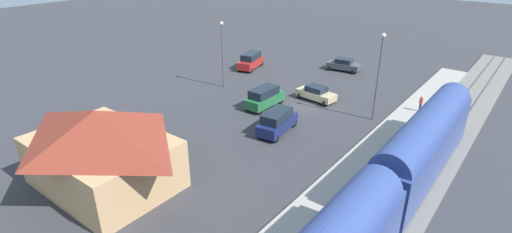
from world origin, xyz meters
name	(u,v)px	position (x,y,z in m)	size (l,w,h in m)	color
ground_plane	(306,106)	(0.00, 0.00, 0.00)	(200.00, 200.00, 0.00)	#38383D
railway_track	(440,142)	(-14.00, 0.00, 0.09)	(4.80, 70.00, 0.30)	slate
platform	(396,129)	(-10.00, 0.00, 0.15)	(3.20, 46.00, 0.30)	#A8A399
passenger_train	(381,195)	(-14.00, 14.94, 2.86)	(2.93, 33.98, 4.98)	#33478C
station_building	(101,147)	(4.00, 22.00, 3.13)	(10.98, 8.10, 6.00)	tan
pedestrian_on_platform	(421,102)	(-10.52, -5.49, 1.28)	(0.36, 0.36, 1.71)	#23284C
suv_red	(251,61)	(13.38, -7.18, 1.15)	(3.06, 5.22, 2.22)	red
sedan_tan	(316,93)	(-0.04, -2.13, 0.88)	(4.67, 2.63, 1.74)	#C6B284
suv_navy	(277,121)	(-1.15, 7.20, 1.15)	(2.54, 5.10, 2.22)	navy
suv_green	(264,97)	(3.46, 2.97, 1.15)	(2.03, 4.93, 2.22)	#236638
sedan_charcoal	(343,65)	(2.48, -14.21, 0.88)	(4.72, 2.77, 1.74)	#47494F
light_pole_near_platform	(379,68)	(-7.20, -1.11, 5.45)	(0.44, 0.44, 8.81)	#515156
light_pole_lot_center	(222,47)	(11.24, 0.93, 5.05)	(0.44, 0.44, 8.07)	#515156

